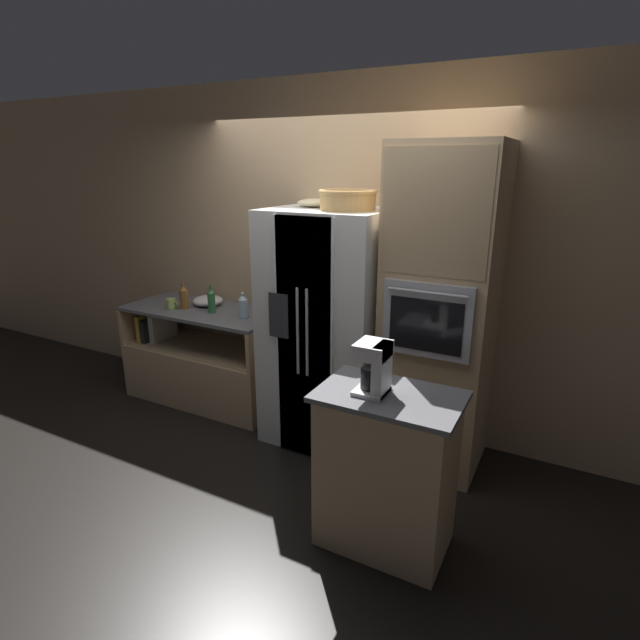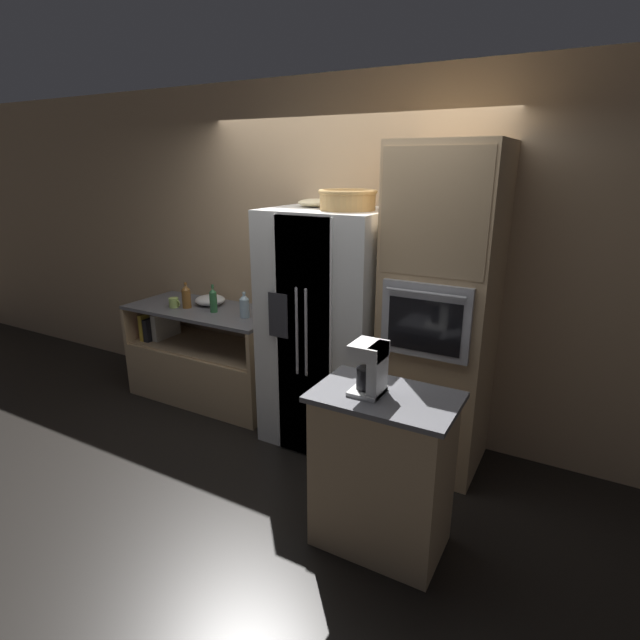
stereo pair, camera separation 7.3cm
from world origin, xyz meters
The scene contains 14 objects.
ground_plane centered at (0.00, 0.00, 0.00)m, with size 20.00×20.00×0.00m, color black.
wall_back centered at (0.00, 0.47, 1.40)m, with size 12.00×0.06×2.80m.
counter_left centered at (-1.27, 0.10, 0.32)m, with size 1.48×0.67×0.88m.
refrigerator centered at (0.05, 0.05, 0.92)m, with size 0.90×0.81×1.83m.
wall_oven centered at (0.90, 0.11, 1.15)m, with size 0.71×0.72×2.29m.
island_counter centered at (0.91, -0.90, 0.48)m, with size 0.78×0.50×0.96m.
wicker_basket centered at (0.22, 0.01, 1.91)m, with size 0.41×0.41×0.14m.
fruit_bowl centered at (-0.12, 0.15, 1.86)m, with size 0.27×0.27×0.06m.
bottle_tall centered at (-1.10, 0.05, 0.99)m, with size 0.07×0.07×0.25m.
bottle_short centered at (-0.77, 0.06, 0.99)m, with size 0.08×0.08×0.22m.
bottle_wide centered at (-1.41, 0.04, 0.99)m, with size 0.08×0.08×0.24m.
mug centered at (-1.52, -0.01, 0.93)m, with size 0.12×0.09×0.09m.
mixing_bowl centered at (-1.29, 0.22, 0.93)m, with size 0.28×0.28×0.09m.
coffee_maker centered at (0.83, -0.93, 1.12)m, with size 0.17×0.19×0.29m.
Camera 1 is at (1.72, -3.23, 2.15)m, focal length 28.00 mm.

